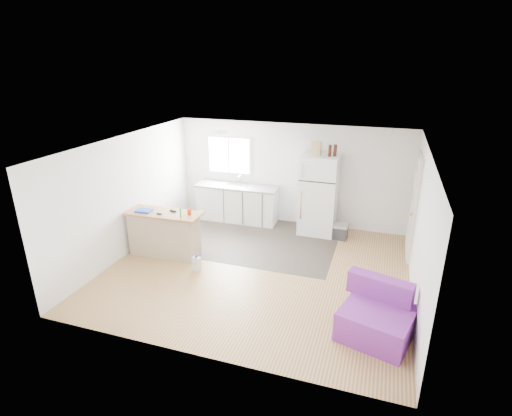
# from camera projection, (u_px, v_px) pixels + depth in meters

# --- Properties ---
(room) EXTENTS (5.51, 5.01, 2.41)m
(room) POSITION_uv_depth(u_px,v_px,m) (258.00, 211.00, 7.20)
(room) COLOR olive
(room) RESTS_ON ground
(vinyl_zone) EXTENTS (4.05, 2.50, 0.00)m
(vinyl_zone) POSITION_uv_depth(u_px,v_px,m) (244.00, 238.00, 8.95)
(vinyl_zone) COLOR #39312A
(vinyl_zone) RESTS_ON floor
(window) EXTENTS (1.18, 0.06, 0.98)m
(window) POSITION_uv_depth(u_px,v_px,m) (229.00, 155.00, 9.74)
(window) COLOR white
(window) RESTS_ON back_wall
(interior_door) EXTENTS (0.11, 0.92, 2.10)m
(interior_door) POSITION_uv_depth(u_px,v_px,m) (414.00, 208.00, 7.84)
(interior_door) COLOR white
(interior_door) RESTS_ON right_wall
(ceiling_fixture) EXTENTS (0.30, 0.30, 0.07)m
(ceiling_fixture) POSITION_uv_depth(u_px,v_px,m) (221.00, 132.00, 8.21)
(ceiling_fixture) COLOR white
(ceiling_fixture) RESTS_ON ceiling
(kitchen_cabinets) EXTENTS (2.01, 0.65, 1.17)m
(kitchen_cabinets) POSITION_uv_depth(u_px,v_px,m) (237.00, 203.00, 9.77)
(kitchen_cabinets) COLOR white
(kitchen_cabinets) RESTS_ON floor
(peninsula) EXTENTS (1.52, 0.62, 0.92)m
(peninsula) POSITION_uv_depth(u_px,v_px,m) (165.00, 233.00, 8.04)
(peninsula) COLOR tan
(peninsula) RESTS_ON floor
(refrigerator) EXTENTS (0.80, 0.77, 1.82)m
(refrigerator) POSITION_uv_depth(u_px,v_px,m) (319.00, 194.00, 8.95)
(refrigerator) COLOR white
(refrigerator) RESTS_ON floor
(cooler) EXTENTS (0.45, 0.32, 0.34)m
(cooler) POSITION_uv_depth(u_px,v_px,m) (338.00, 231.00, 8.88)
(cooler) COLOR #2F2F31
(cooler) RESTS_ON floor
(purple_seat) EXTENTS (1.16, 1.13, 0.78)m
(purple_seat) POSITION_uv_depth(u_px,v_px,m) (377.00, 317.00, 5.74)
(purple_seat) COLOR purple
(purple_seat) RESTS_ON floor
(cleaner_jug) EXTENTS (0.17, 0.13, 0.33)m
(cleaner_jug) POSITION_uv_depth(u_px,v_px,m) (197.00, 264.00, 7.53)
(cleaner_jug) COLOR silver
(cleaner_jug) RESTS_ON floor
(mop) EXTENTS (0.25, 0.31, 1.14)m
(mop) POSITION_uv_depth(u_px,v_px,m) (178.00, 249.00, 7.91)
(mop) COLOR green
(mop) RESTS_ON floor
(red_cup) EXTENTS (0.09, 0.09, 0.12)m
(red_cup) POSITION_uv_depth(u_px,v_px,m) (189.00, 212.00, 7.74)
(red_cup) COLOR red
(red_cup) RESTS_ON peninsula
(blue_tray) EXTENTS (0.31, 0.24, 0.04)m
(blue_tray) POSITION_uv_depth(u_px,v_px,m) (144.00, 211.00, 7.91)
(blue_tray) COLOR blue
(blue_tray) RESTS_ON peninsula
(tool_a) EXTENTS (0.15, 0.09, 0.03)m
(tool_a) POSITION_uv_depth(u_px,v_px,m) (173.00, 211.00, 7.90)
(tool_a) COLOR black
(tool_a) RESTS_ON peninsula
(tool_b) EXTENTS (0.10, 0.05, 0.03)m
(tool_b) POSITION_uv_depth(u_px,v_px,m) (159.00, 214.00, 7.76)
(tool_b) COLOR black
(tool_b) RESTS_ON peninsula
(cardboard_box) EXTENTS (0.21, 0.12, 0.30)m
(cardboard_box) POSITION_uv_depth(u_px,v_px,m) (316.00, 148.00, 8.55)
(cardboard_box) COLOR tan
(cardboard_box) RESTS_ON refrigerator
(bottle_left) EXTENTS (0.08, 0.08, 0.25)m
(bottle_left) POSITION_uv_depth(u_px,v_px,m) (330.00, 151.00, 8.42)
(bottle_left) COLOR #39170A
(bottle_left) RESTS_ON refrigerator
(bottle_right) EXTENTS (0.09, 0.09, 0.25)m
(bottle_right) POSITION_uv_depth(u_px,v_px,m) (335.00, 150.00, 8.47)
(bottle_right) COLOR #39170A
(bottle_right) RESTS_ON refrigerator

